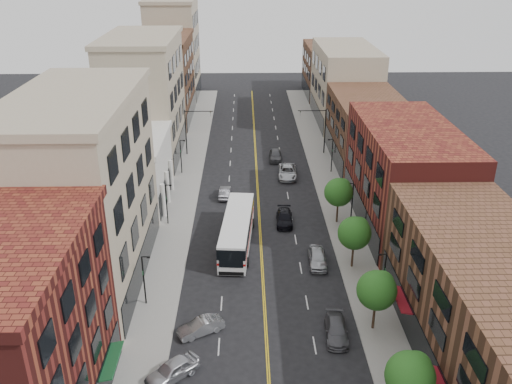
{
  "coord_description": "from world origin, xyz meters",
  "views": [
    {
      "loc": [
        -1.65,
        -33.81,
        30.33
      ],
      "look_at": [
        -0.48,
        22.17,
        5.0
      ],
      "focal_mm": 38.0,
      "sensor_mm": 36.0,
      "label": 1
    }
  ],
  "objects": [
    {
      "name": "car_parked_far",
      "position": [
        5.8,
        14.7,
        0.78
      ],
      "size": [
        2.04,
        4.68,
        1.57
      ],
      "primitive_type": "imported",
      "rotation": [
        0.0,
        0.0,
        -0.04
      ],
      "color": "#A3A5AA",
      "rests_on": "ground"
    },
    {
      "name": "bldg_r_far_a",
      "position": [
        17.0,
        45.0,
        5.0
      ],
      "size": [
        10.0,
        20.0,
        10.0
      ],
      "primitive_type": "cube",
      "color": "brown",
      "rests_on": "ground"
    },
    {
      "name": "signal_mast_left",
      "position": [
        -10.27,
        48.0,
        4.65
      ],
      "size": [
        4.49,
        0.18,
        7.2
      ],
      "color": "black",
      "rests_on": "sidewalk_left"
    },
    {
      "name": "car_angle_b",
      "position": [
        -5.6,
        3.78,
        0.66
      ],
      "size": [
        4.21,
        3.16,
        1.33
      ],
      "primitive_type": "imported",
      "rotation": [
        0.0,
        0.0,
        -1.07
      ],
      "color": "#A0A2A7",
      "rests_on": "ground"
    },
    {
      "name": "bldg_r_far_c",
      "position": [
        17.0,
        86.0,
        5.5
      ],
      "size": [
        10.0,
        18.0,
        11.0
      ],
      "primitive_type": "cube",
      "color": "brown",
      "rests_on": "ground"
    },
    {
      "name": "lamp_l_3",
      "position": [
        -10.95,
        40.0,
        2.97
      ],
      "size": [
        0.81,
        0.55,
        5.05
      ],
      "color": "black",
      "rests_on": "sidewalk_left"
    },
    {
      "name": "lamp_r_1",
      "position": [
        10.95,
        8.0,
        2.97
      ],
      "size": [
        0.81,
        0.55,
        5.05
      ],
      "color": "black",
      "rests_on": "sidewalk_right"
    },
    {
      "name": "bldg_l_far_c",
      "position": [
        -17.0,
        86.0,
        10.0
      ],
      "size": [
        10.0,
        16.0,
        20.0
      ],
      "primitive_type": "cube",
      "color": "tan",
      "rests_on": "ground"
    },
    {
      "name": "car_lane_behind",
      "position": [
        -4.42,
        31.67,
        0.67
      ],
      "size": [
        1.54,
        4.09,
        1.33
      ],
      "primitive_type": "imported",
      "rotation": [
        0.0,
        0.0,
        3.11
      ],
      "color": "#55545A",
      "rests_on": "ground"
    },
    {
      "name": "signal_mast_right",
      "position": [
        10.27,
        48.0,
        4.65
      ],
      "size": [
        4.49,
        0.18,
        7.2
      ],
      "color": "black",
      "rests_on": "sidewalk_right"
    },
    {
      "name": "bldg_l_far_a",
      "position": [
        -17.0,
        48.0,
        9.0
      ],
      "size": [
        10.0,
        20.0,
        18.0
      ],
      "primitive_type": "cube",
      "color": "tan",
      "rests_on": "ground"
    },
    {
      "name": "bldg_r_mid",
      "position": [
        17.0,
        24.0,
        6.0
      ],
      "size": [
        10.0,
        22.0,
        12.0
      ],
      "primitive_type": "cube",
      "color": "#5B1B18",
      "rests_on": "ground"
    },
    {
      "name": "bldg_r_near",
      "position": [
        17.0,
        0.0,
        5.0
      ],
      "size": [
        10.0,
        26.0,
        10.0
      ],
      "primitive_type": "cube",
      "color": "brown",
      "rests_on": "ground"
    },
    {
      "name": "sidewalk_left",
      "position": [
        -10.0,
        35.0,
        0.07
      ],
      "size": [
        4.0,
        110.0,
        0.15
      ],
      "primitive_type": "cube",
      "color": "gray",
      "rests_on": "ground"
    },
    {
      "name": "lamp_l_2",
      "position": [
        -10.95,
        24.0,
        2.97
      ],
      "size": [
        0.81,
        0.55,
        5.05
      ],
      "color": "black",
      "rests_on": "sidewalk_left"
    },
    {
      "name": "sidewalk_right",
      "position": [
        10.0,
        35.0,
        0.07
      ],
      "size": [
        4.0,
        110.0,
        0.15
      ],
      "primitive_type": "cube",
      "color": "gray",
      "rests_on": "ground"
    },
    {
      "name": "car_angle_a",
      "position": [
        -7.4,
        -1.49,
        0.76
      ],
      "size": [
        4.53,
        4.29,
        1.52
      ],
      "primitive_type": "imported",
      "rotation": [
        0.0,
        0.0,
        -0.85
      ],
      "color": "#B8B9C0",
      "rests_on": "ground"
    },
    {
      "name": "tree_r_2",
      "position": [
        9.39,
        14.07,
        4.13
      ],
      "size": [
        3.4,
        3.4,
        5.59
      ],
      "color": "black",
      "rests_on": "sidewalk_right"
    },
    {
      "name": "car_lane_a",
      "position": [
        2.99,
        24.0,
        0.69
      ],
      "size": [
        2.13,
        4.83,
        1.38
      ],
      "primitive_type": "imported",
      "rotation": [
        0.0,
        0.0,
        -0.04
      ],
      "color": "black",
      "rests_on": "ground"
    },
    {
      "name": "car_lane_c",
      "position": [
        3.05,
        45.36,
        0.8
      ],
      "size": [
        1.96,
        4.72,
        1.6
      ],
      "primitive_type": "imported",
      "rotation": [
        0.0,
        0.0,
        -0.02
      ],
      "color": "#47474C",
      "rests_on": "ground"
    },
    {
      "name": "lamp_r_2",
      "position": [
        10.95,
        24.0,
        2.97
      ],
      "size": [
        0.81,
        0.55,
        5.05
      ],
      "color": "black",
      "rests_on": "sidewalk_right"
    },
    {
      "name": "car_lane_b",
      "position": [
        4.42,
        38.43,
        0.8
      ],
      "size": [
        3.06,
        5.94,
        1.6
      ],
      "primitive_type": "imported",
      "rotation": [
        0.0,
        0.0,
        -0.07
      ],
      "color": "#AFB2B8",
      "rests_on": "ground"
    },
    {
      "name": "tree_r_0",
      "position": [
        9.39,
        -5.93,
        4.13
      ],
      "size": [
        3.4,
        3.4,
        5.59
      ],
      "color": "black",
      "rests_on": "sidewalk_right"
    },
    {
      "name": "bldg_l_white",
      "position": [
        -17.0,
        31.0,
        4.0
      ],
      "size": [
        10.0,
        14.0,
        8.0
      ],
      "primitive_type": "cube",
      "color": "silver",
      "rests_on": "ground"
    },
    {
      "name": "bldg_l_redbrick",
      "position": [
        -17.0,
        -6.0,
        7.0
      ],
      "size": [
        10.0,
        16.0,
        14.0
      ],
      "primitive_type": "cube",
      "color": "#5B1B18",
      "rests_on": "ground"
    },
    {
      "name": "bldg_l_tanoffice",
      "position": [
        -17.0,
        13.0,
        9.0
      ],
      "size": [
        10.0,
        22.0,
        18.0
      ],
      "primitive_type": "cube",
      "color": "tan",
      "rests_on": "ground"
    },
    {
      "name": "tree_r_3",
      "position": [
        9.39,
        24.07,
        4.13
      ],
      "size": [
        3.4,
        3.4,
        5.59
      ],
      "color": "black",
      "rests_on": "sidewalk_right"
    },
    {
      "name": "bldg_l_far_b",
      "position": [
        -17.0,
        68.0,
        7.5
      ],
      "size": [
        10.0,
        20.0,
        15.0
      ],
      "primitive_type": "cube",
      "color": "brown",
      "rests_on": "ground"
    },
    {
      "name": "lamp_l_1",
      "position": [
        -10.95,
        8.0,
        2.97
      ],
      "size": [
        0.81,
        0.55,
        5.05
      ],
      "color": "black",
      "rests_on": "sidewalk_left"
    },
    {
      "name": "bldg_r_far_b",
      "position": [
        17.0,
        66.0,
        7.0
      ],
      "size": [
        10.0,
        22.0,
        14.0
      ],
      "primitive_type": "cube",
      "color": "tan",
      "rests_on": "ground"
    },
    {
      "name": "car_parked_mid",
      "position": [
        5.96,
        3.12,
        0.66
      ],
      "size": [
        2.16,
        4.67,
        1.32
      ],
      "primitive_type": "imported",
      "rotation": [
        0.0,
        0.0,
        -0.07
      ],
      "color": "#4B4B50",
      "rests_on": "ground"
    },
    {
      "name": "ground",
      "position": [
        0.0,
        0.0,
        0.0
      ],
      "size": [
        220.0,
        220.0,
        0.0
      ],
      "primitive_type": "plane",
      "color": "black",
      "rests_on": "ground"
    },
    {
      "name": "lamp_r_3",
      "position": [
        10.95,
        40.0,
        2.97
      ],
      "size": [
        0.81,
        0.55,
        5.05
      ],
      "color": "black",
      "rests_on": "sidewalk_right"
    },
    {
      "name": "tree_r_1",
      "position": [
        9.39,
        4.07,
        4.13
      ],
      "size": [
        3.4,
        3.4,
        5.59
      ],
      "color": "black",
      "rests_on": "sidewalk_right"
    },
    {
      "name": "city_bus",
      "position": [
        -2.64,
        18.88,
        1.98
      ],
      "size": [
        3.98,
        13.43,
        3.41
      ],
      "rotation": [
        0.0,
        0.0,
        -0.08
      ],
      "color": "white",
      "rests_on": "ground"
    }
  ]
}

